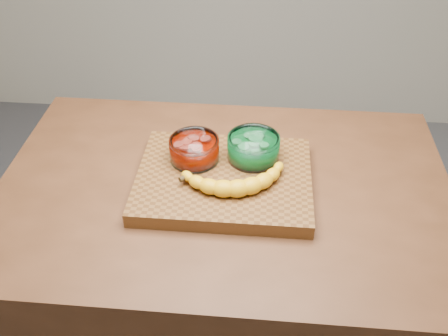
{
  "coord_description": "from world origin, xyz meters",
  "views": [
    {
      "loc": [
        0.09,
        -0.99,
        1.77
      ],
      "look_at": [
        0.0,
        0.0,
        0.96
      ],
      "focal_mm": 40.0,
      "sensor_mm": 36.0,
      "label": 1
    }
  ],
  "objects": [
    {
      "name": "bowl_red",
      "position": [
        -0.08,
        0.06,
        0.97
      ],
      "size": [
        0.13,
        0.13,
        0.06
      ],
      "color": "white",
      "rests_on": "cutting_board"
    },
    {
      "name": "bowl_green",
      "position": [
        0.07,
        0.08,
        0.97
      ],
      "size": [
        0.14,
        0.14,
        0.06
      ],
      "color": "white",
      "rests_on": "cutting_board"
    },
    {
      "name": "cutting_board",
      "position": [
        0.0,
        0.0,
        0.92
      ],
      "size": [
        0.45,
        0.35,
        0.04
      ],
      "primitive_type": "cube",
      "color": "brown",
      "rests_on": "counter"
    },
    {
      "name": "banana",
      "position": [
        0.02,
        -0.03,
        0.96
      ],
      "size": [
        0.3,
        0.16,
        0.04
      ],
      "primitive_type": null,
      "color": "gold",
      "rests_on": "cutting_board"
    },
    {
      "name": "counter",
      "position": [
        0.0,
        0.0,
        0.45
      ],
      "size": [
        1.2,
        0.8,
        0.9
      ],
      "primitive_type": "cube",
      "color": "#522E18",
      "rests_on": "ground"
    }
  ]
}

